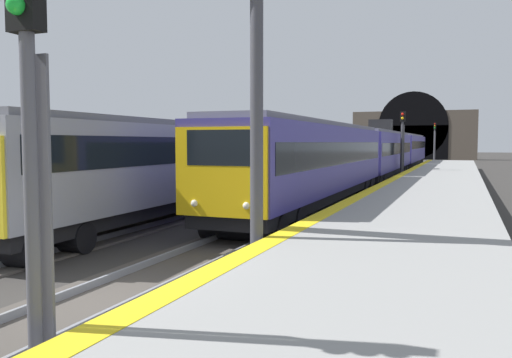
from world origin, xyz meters
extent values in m
plane|color=#302D2B|center=(0.00, 0.00, 0.00)|extent=(320.00, 320.00, 0.00)
cube|color=gray|center=(0.00, -4.66, 0.47)|extent=(112.00, 4.89, 0.93)
cube|color=yellow|center=(0.00, -2.47, 0.94)|extent=(112.00, 0.50, 0.01)
cube|color=#423D38|center=(0.00, 0.00, 0.03)|extent=(160.00, 2.71, 0.06)
cube|color=gray|center=(0.00, 0.72, 0.14)|extent=(160.00, 0.07, 0.15)
cube|color=gray|center=(0.00, -0.72, 0.14)|extent=(160.00, 0.07, 0.15)
cube|color=navy|center=(14.70, 0.00, 2.29)|extent=(18.97, 2.90, 2.69)
cube|color=black|center=(14.70, 0.00, 2.52)|extent=(18.22, 2.92, 0.91)
cube|color=slate|center=(14.70, 0.00, 3.73)|extent=(18.40, 2.47, 0.20)
cube|color=black|center=(14.70, 0.00, 0.76)|extent=(18.59, 2.56, 0.50)
cylinder|color=black|center=(6.71, -0.03, 0.45)|extent=(0.90, 2.60, 0.89)
cylinder|color=black|center=(8.51, -0.02, 0.45)|extent=(0.90, 2.60, 0.89)
cylinder|color=black|center=(20.89, 0.02, 0.45)|extent=(0.90, 2.60, 0.89)
cylinder|color=black|center=(22.69, 0.03, 0.45)|extent=(0.90, 2.60, 0.89)
cube|color=#E5B20F|center=(5.18, -0.04, 2.17)|extent=(0.13, 2.71, 2.45)
cube|color=black|center=(5.13, -0.04, 2.82)|extent=(0.05, 1.98, 0.97)
sphere|color=#F2EACC|center=(5.12, -0.81, 1.29)|extent=(0.20, 0.20, 0.20)
sphere|color=#F2EACC|center=(5.11, 0.74, 1.29)|extent=(0.20, 0.20, 0.20)
cube|color=navy|center=(34.18, 0.00, 2.29)|extent=(18.97, 2.90, 2.69)
cube|color=black|center=(34.18, 0.00, 2.51)|extent=(18.22, 2.92, 0.84)
cube|color=slate|center=(34.18, 0.00, 3.73)|extent=(18.40, 2.47, 0.20)
cube|color=black|center=(34.18, 0.00, 0.76)|extent=(18.59, 2.56, 0.50)
cylinder|color=black|center=(25.75, -0.03, 0.45)|extent=(0.90, 2.60, 0.89)
cylinder|color=black|center=(27.55, -0.02, 0.45)|extent=(0.90, 2.60, 0.89)
cylinder|color=black|center=(40.81, 0.02, 0.45)|extent=(0.90, 2.60, 0.89)
cylinder|color=black|center=(42.61, 0.03, 0.45)|extent=(0.90, 2.60, 0.89)
cube|color=navy|center=(53.66, 0.00, 2.29)|extent=(18.97, 2.90, 2.69)
cube|color=black|center=(53.66, 0.00, 2.69)|extent=(18.22, 2.92, 0.78)
cube|color=slate|center=(53.66, 0.00, 3.73)|extent=(18.40, 2.47, 0.20)
cube|color=black|center=(53.66, 0.00, 0.76)|extent=(18.59, 2.56, 0.50)
cylinder|color=black|center=(45.43, -0.03, 0.45)|extent=(0.90, 2.60, 0.89)
cylinder|color=black|center=(47.23, -0.02, 0.45)|extent=(0.90, 2.60, 0.89)
cylinder|color=black|center=(60.09, 0.02, 0.45)|extent=(0.90, 2.60, 0.89)
cylinder|color=black|center=(61.89, 0.03, 0.45)|extent=(0.90, 2.60, 0.89)
cube|color=black|center=(34.18, 0.00, 4.28)|extent=(1.31, 1.70, 0.90)
cube|color=gray|center=(10.39, 4.56, 2.23)|extent=(19.25, 3.23, 2.67)
cube|color=black|center=(10.39, 4.56, 2.70)|extent=(18.49, 3.24, 0.90)
cube|color=slate|center=(10.39, 4.56, 3.66)|extent=(18.67, 2.80, 0.20)
cube|color=black|center=(10.39, 4.56, 0.72)|extent=(18.86, 2.89, 0.47)
cylinder|color=black|center=(3.51, 4.38, 0.42)|extent=(0.91, 2.54, 0.84)
cylinder|color=black|center=(17.26, 4.74, 0.42)|extent=(0.91, 2.54, 0.84)
cylinder|color=black|center=(19.06, 4.78, 0.42)|extent=(0.91, 2.54, 0.84)
cube|color=gray|center=(30.06, 4.56, 2.23)|extent=(19.25, 3.23, 2.67)
cube|color=black|center=(30.06, 4.56, 2.65)|extent=(18.49, 3.24, 0.76)
cube|color=slate|center=(30.06, 4.56, 3.66)|extent=(18.67, 2.80, 0.20)
cube|color=black|center=(30.06, 4.56, 0.72)|extent=(18.86, 2.89, 0.47)
cylinder|color=black|center=(21.37, 4.34, 0.42)|extent=(0.91, 2.54, 0.84)
cylinder|color=black|center=(23.17, 4.38, 0.42)|extent=(0.91, 2.54, 0.84)
cylinder|color=black|center=(36.94, 4.74, 0.42)|extent=(0.91, 2.54, 0.84)
cylinder|color=black|center=(38.74, 4.78, 0.42)|extent=(0.91, 2.54, 0.84)
cylinder|color=#4C4C54|center=(-3.28, -1.81, 2.07)|extent=(0.16, 0.16, 4.13)
cube|color=#4C4C54|center=(-3.14, -1.81, 2.07)|extent=(0.04, 0.28, 3.72)
sphere|color=green|center=(-3.41, -1.81, 4.38)|extent=(0.20, 0.20, 0.20)
cylinder|color=#38383D|center=(32.75, -1.81, 2.25)|extent=(0.16, 0.16, 4.50)
cube|color=black|center=(32.75, -1.81, 4.87)|extent=(0.20, 0.38, 0.75)
cube|color=#38383D|center=(32.89, -1.81, 2.25)|extent=(0.04, 0.28, 4.05)
sphere|color=red|center=(32.62, -1.81, 5.05)|extent=(0.20, 0.20, 0.20)
sphere|color=yellow|center=(32.62, -1.81, 4.75)|extent=(0.20, 0.20, 0.20)
cylinder|color=#4C4C54|center=(77.11, -1.81, 2.45)|extent=(0.16, 0.16, 4.91)
cube|color=black|center=(77.11, -1.81, 5.43)|extent=(0.20, 0.38, 1.05)
cube|color=#4C4C54|center=(77.25, -1.81, 2.45)|extent=(0.04, 0.28, 4.42)
sphere|color=red|center=(76.98, -1.81, 5.76)|extent=(0.20, 0.20, 0.20)
sphere|color=yellow|center=(76.98, -1.81, 5.46)|extent=(0.20, 0.20, 0.20)
sphere|color=green|center=(76.98, -1.81, 5.16)|extent=(0.20, 0.20, 0.20)
cylinder|color=#3F3F47|center=(2.81, -2.02, 3.63)|extent=(0.28, 0.28, 7.25)
cube|color=#51473D|center=(87.71, 2.28, 4.18)|extent=(2.13, 20.77, 8.37)
cube|color=black|center=(86.60, 2.28, 2.93)|extent=(0.12, 11.63, 5.86)
cylinder|color=black|center=(86.60, 2.28, 5.86)|extent=(0.12, 11.63, 11.63)
camera|label=1|loc=(-7.63, -6.16, 2.97)|focal=36.89mm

